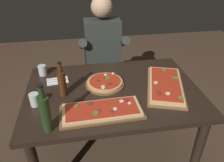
{
  "coord_description": "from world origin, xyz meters",
  "views": [
    {
      "loc": [
        -0.24,
        -1.45,
        1.73
      ],
      "look_at": [
        0.0,
        0.05,
        0.79
      ],
      "focal_mm": 34.78,
      "sensor_mm": 36.0,
      "label": 1
    }
  ],
  "objects": [
    {
      "name": "wine_bottle_dark",
      "position": [
        -0.48,
        -0.38,
        0.88
      ],
      "size": [
        0.07,
        0.07,
        0.33
      ],
      "color": "#233819",
      "rests_on": "dining_table"
    },
    {
      "name": "dining_table",
      "position": [
        0.0,
        0.0,
        0.64
      ],
      "size": [
        1.4,
        0.96,
        0.74
      ],
      "color": "black",
      "rests_on": "ground_plane"
    },
    {
      "name": "diner_chair",
      "position": [
        0.01,
        0.86,
        0.49
      ],
      "size": [
        0.44,
        0.44,
        0.87
      ],
      "color": "black",
      "rests_on": "ground_plane"
    },
    {
      "name": "pizza_rectangular_left",
      "position": [
        0.43,
        -0.03,
        0.76
      ],
      "size": [
        0.45,
        0.65,
        0.05
      ],
      "color": "brown",
      "rests_on": "dining_table"
    },
    {
      "name": "napkin_cutlery_set",
      "position": [
        -0.45,
        0.2,
        0.74
      ],
      "size": [
        0.19,
        0.13,
        0.01
      ],
      "color": "white",
      "rests_on": "dining_table"
    },
    {
      "name": "ground_plane",
      "position": [
        0.0,
        0.0,
        0.0
      ],
      "size": [
        6.4,
        6.4,
        0.0
      ],
      "primitive_type": "plane",
      "color": "#4C3828"
    },
    {
      "name": "tumbler_near_camera",
      "position": [
        -0.6,
        -0.11,
        0.79
      ],
      "size": [
        0.07,
        0.07,
        0.1
      ],
      "color": "silver",
      "rests_on": "dining_table"
    },
    {
      "name": "tumbler_far_side",
      "position": [
        -0.59,
        0.34,
        0.78
      ],
      "size": [
        0.07,
        0.07,
        0.09
      ],
      "color": "silver",
      "rests_on": "dining_table"
    },
    {
      "name": "oil_bottle_amber",
      "position": [
        -0.39,
        -0.01,
        0.85
      ],
      "size": [
        0.06,
        0.06,
        0.29
      ],
      "color": "#47230F",
      "rests_on": "dining_table"
    },
    {
      "name": "pizza_rectangular_front",
      "position": [
        -0.12,
        -0.28,
        0.76
      ],
      "size": [
        0.59,
        0.27,
        0.05
      ],
      "color": "brown",
      "rests_on": "dining_table"
    },
    {
      "name": "seated_diner",
      "position": [
        0.01,
        0.74,
        0.74
      ],
      "size": [
        0.53,
        0.41,
        1.33
      ],
      "color": "#23232D",
      "rests_on": "ground_plane"
    },
    {
      "name": "pizza_round_far",
      "position": [
        -0.06,
        0.08,
        0.76
      ],
      "size": [
        0.33,
        0.33,
        0.05
      ],
      "color": "brown",
      "rests_on": "dining_table"
    }
  ]
}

